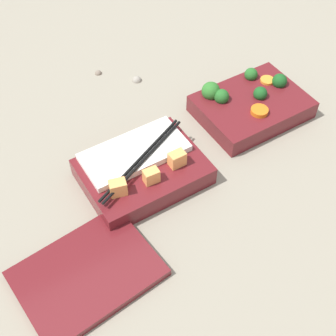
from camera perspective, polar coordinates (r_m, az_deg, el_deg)
The scene contains 6 objects.
ground_plane at distance 0.88m, azimuth 3.33°, elevation 3.26°, with size 3.00×3.00×0.00m, color gray.
bento_tray_vegetable at distance 0.93m, azimuth 9.99°, elevation 7.61°, with size 0.20×0.15×0.06m.
bento_tray_rice at distance 0.80m, azimuth -3.22°, elevation -0.10°, with size 0.20×0.15×0.06m.
bento_lid at distance 0.72m, azimuth -9.83°, elevation -12.57°, with size 0.20×0.15×0.01m, color maroon.
pebble_0 at distance 1.01m, azimuth -3.82°, elevation 10.80°, with size 0.02×0.02×0.02m, color gray.
pebble_1 at distance 1.04m, azimuth -8.50°, elevation 11.48°, with size 0.01×0.01×0.01m, color #7A6B5B.
Camera 1 is at (0.36, 0.49, 0.63)m, focal length 50.00 mm.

